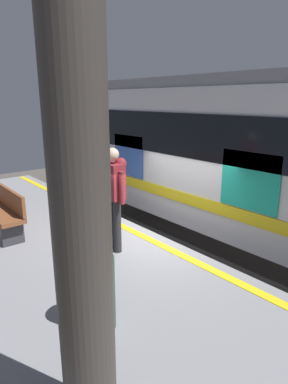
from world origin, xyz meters
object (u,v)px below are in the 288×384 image
at_px(train_carriage, 220,149).
at_px(handbag, 99,232).
at_px(station_column, 81,205).
at_px(trash_bin, 98,293).
at_px(bench, 2,208).
at_px(passenger, 114,191).

xyz_separation_m(train_carriage, handbag, (0.06, 3.40, -1.26)).
relative_size(train_carriage, station_column, 2.68).
height_order(station_column, trash_bin, station_column).
bearing_deg(bench, passenger, -148.79).
relative_size(train_carriage, trash_bin, 11.45).
bearing_deg(passenger, train_carriage, -82.03).
bearing_deg(passenger, station_column, 142.05).
height_order(passenger, station_column, station_column).
xyz_separation_m(passenger, trash_bin, (-1.57, 1.31, -0.63)).
bearing_deg(handbag, trash_bin, 148.11).
distance_m(passenger, bench, 2.48).
relative_size(passenger, station_column, 0.48).
relative_size(train_carriage, bench, 5.66).
bearing_deg(train_carriage, trash_bin, 113.45).
bearing_deg(bench, trash_bin, 179.01).
bearing_deg(station_column, bench, -9.21).
bearing_deg(train_carriage, bench, 71.16).
bearing_deg(bench, train_carriage, -108.84).
bearing_deg(station_column, handbag, -32.79).
bearing_deg(trash_bin, bench, -0.99).
height_order(bench, trash_bin, bench).
bearing_deg(trash_bin, train_carriage, -66.55).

